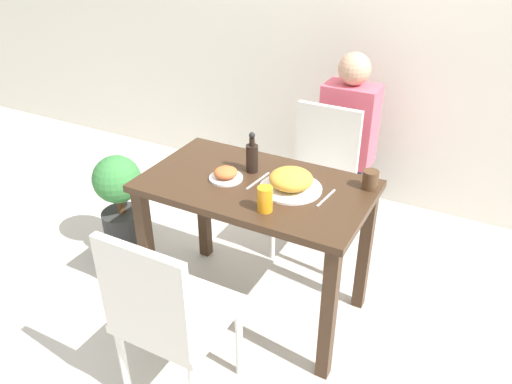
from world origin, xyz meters
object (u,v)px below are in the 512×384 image
Objects in this scene: potted_plant_left at (120,202)px; chair_near at (166,313)px; juice_glass at (265,199)px; sauce_bottle at (252,157)px; side_plate at (226,174)px; food_plate at (291,181)px; person_figure at (347,143)px; chair_far at (319,173)px; drink_cup at (370,180)px.

chair_near is at bearing -39.48° from potted_plant_left.
juice_glass is 0.37m from sauce_bottle.
juice_glass reaches higher than side_plate.
person_figure is (-0.06, 1.04, -0.24)m from food_plate.
sauce_bottle is 1.01m from person_figure.
chair_near is 0.87m from sauce_bottle.
food_plate is (0.10, -0.67, 0.30)m from chair_far.
sauce_bottle is (0.07, 0.13, 0.05)m from side_plate.
person_figure reaches higher than juice_glass.
sauce_bottle is at bearing 2.07° from potted_plant_left.
chair_near is at bearing -94.69° from person_figure.
person_figure reaches higher than food_plate.
chair_far is 0.74m from food_plate.
person_figure is at bearing 78.88° from sauce_bottle.
juice_glass is at bearing -84.76° from chair_far.
juice_glass is (0.30, -0.17, 0.03)m from side_plate.
sauce_bottle is 0.32× the size of potted_plant_left.
drink_cup is (0.53, 0.91, 0.30)m from chair_near.
sauce_bottle is 1.03m from potted_plant_left.
person_figure is at bearing 93.21° from food_plate.
potted_plant_left is (-1.14, 0.05, -0.46)m from food_plate.
potted_plant_left is at bearing -149.16° from chair_far.
chair_far is 0.78× the size of person_figure.
drink_cup is at bearing -48.45° from chair_far.
drink_cup is at bearing 20.44° from side_plate.
side_plate is 0.69m from drink_cup.
chair_near is at bearing -86.92° from sauce_bottle.
food_plate is at bearing -2.30° from potted_plant_left.
chair_far is 10.21× the size of drink_cup.
side_plate is 0.14× the size of person_figure.
juice_glass is (-0.02, -0.22, 0.01)m from food_plate.
chair_near is 3.10× the size of food_plate.
chair_far is (0.10, 1.40, 0.00)m from chair_near.
chair_far is 0.80m from side_plate.
person_figure is (1.09, 0.99, 0.23)m from potted_plant_left.
side_plate is (-0.32, -0.05, -0.02)m from food_plate.
person_figure reaches higher than sauce_bottle.
potted_plant_left is (-0.82, 0.10, -0.45)m from side_plate.
sauce_bottle is (-0.22, 0.30, 0.02)m from juice_glass.
chair_near is 1.00× the size of chair_far.
chair_near is 1.23m from potted_plant_left.
drink_cup is at bearing 49.53° from juice_glass.
chair_far is at bearing 98.92° from food_plate.
potted_plant_left is (-0.94, 0.77, -0.17)m from chair_near.
juice_glass reaches higher than potted_plant_left.
potted_plant_left is 0.56× the size of person_figure.
chair_far is at bearing -94.04° from chair_near.
juice_glass is (-0.35, -0.40, 0.01)m from drink_cup.
sauce_bottle is at bearing 162.38° from food_plate.
food_plate is 1.07m from person_figure.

